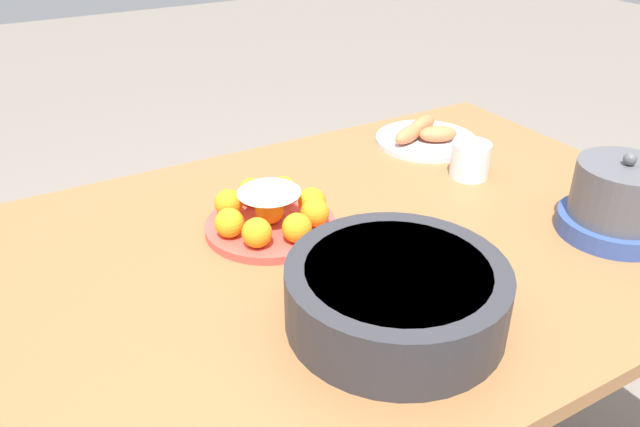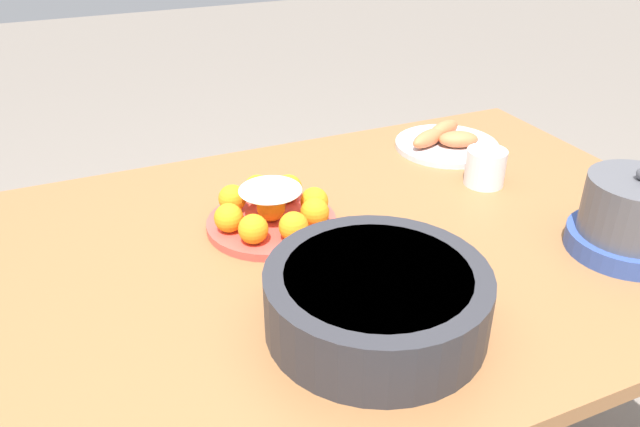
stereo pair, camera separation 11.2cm
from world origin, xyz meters
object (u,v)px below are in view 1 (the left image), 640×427
dining_table (368,273)px  seafood_platter (425,137)px  warming_pot (619,202)px  cake_plate (271,214)px  cup_near (470,160)px  serving_bowl (396,294)px

dining_table → seafood_platter: (-0.37, -0.30, 0.11)m
dining_table → warming_pot: bearing=150.7°
cake_plate → cup_near: size_ratio=2.90×
dining_table → seafood_platter: size_ratio=5.31×
serving_bowl → seafood_platter: serving_bowl is taller
cup_near → warming_pot: size_ratio=0.42×
seafood_platter → cup_near: size_ratio=2.92×
cake_plate → warming_pot: warming_pot is taller
dining_table → cake_plate: cake_plate is taller
cake_plate → warming_pot: size_ratio=1.22×
cake_plate → dining_table: bearing=144.7°
dining_table → cup_near: size_ratio=15.50×
serving_bowl → warming_pot: warming_pot is taller
dining_table → serving_bowl: serving_bowl is taller
dining_table → serving_bowl: bearing=64.2°
cake_plate → serving_bowl: bearing=96.8°
cake_plate → serving_bowl: (-0.04, 0.34, 0.02)m
serving_bowl → warming_pot: 0.51m
cake_plate → seafood_platter: 0.55m
seafood_platter → cup_near: cup_near is taller
serving_bowl → seafood_platter: (-0.48, -0.53, -0.04)m
seafood_platter → warming_pot: 0.53m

